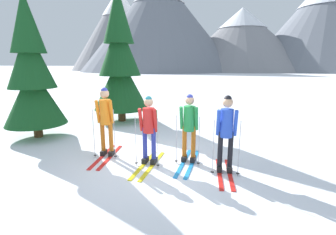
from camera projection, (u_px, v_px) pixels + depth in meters
ground_plane at (159, 164)px, 5.99m from camera, size 400.00×400.00×0.00m
skier_in_orange at (106, 119)px, 6.32m from camera, size 0.61×1.73×1.80m
skier_in_red at (149, 127)px, 5.83m from camera, size 0.61×1.77×1.65m
skier_in_green at (189, 125)px, 5.95m from camera, size 0.61×1.80×1.68m
skier_in_blue at (226, 130)px, 5.36m from camera, size 0.61×1.59×1.73m
pine_tree_near at (120, 62)px, 9.98m from camera, size 2.21×2.21×5.34m
pine_tree_mid at (32, 73)px, 7.76m from camera, size 1.88×1.88×4.55m
mountain_ridge_distant at (218, 26)px, 76.33m from camera, size 104.30×53.53×28.41m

